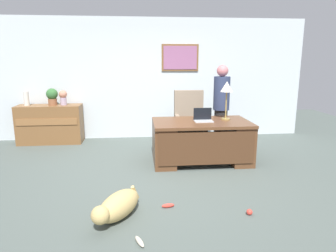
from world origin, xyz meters
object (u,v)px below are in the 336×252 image
vase_with_flowers (63,97)px  desk (201,140)px  person_standing (221,107)px  dog_lying (117,206)px  dog_toy_ball (249,212)px  laptop (203,118)px  credenza (50,124)px  dog_toy_plush (168,206)px  potted_plant (52,96)px  armchair (190,123)px  vase_empty (26,98)px  dog_toy_bone (140,241)px  desk_lamp (227,89)px

vase_with_flowers → desk: bearing=-30.3°
person_standing → dog_lying: person_standing is taller
person_standing → dog_toy_ball: bearing=-97.8°
person_standing → dog_toy_ball: (-0.37, -2.69, -0.84)m
laptop → vase_with_flowers: vase_with_flowers is taller
credenza → dog_toy_plush: 3.95m
credenza → potted_plant: (0.09, 0.00, 0.61)m
armchair → dog_toy_plush: size_ratio=7.29×
vase_with_flowers → potted_plant: size_ratio=0.88×
credenza → dog_toy_ball: (3.19, -3.49, -0.38)m
vase_empty → dog_toy_ball: bearing=-43.9°
dog_toy_bone → person_standing: bearing=62.1°
dog_lying → vase_empty: vase_empty is taller
vase_with_flowers → dog_toy_bone: vase_with_flowers is taller
dog_lying → potted_plant: potted_plant is taller
dog_toy_bone → desk: bearing=65.0°
armchair → person_standing: 0.72m
dog_toy_ball → armchair: bearing=94.7°
potted_plant → dog_toy_plush: (2.17, -3.22, -1.00)m
armchair → vase_empty: (-3.40, 0.63, 0.47)m
desk → potted_plant: bearing=151.7°
vase_empty → dog_toy_ball: vase_empty is taller
desk → person_standing: size_ratio=1.00×
person_standing → dog_lying: 3.32m
person_standing → vase_with_flowers: person_standing is taller
dog_toy_plush → person_standing: bearing=61.6°
person_standing → potted_plant: (-3.47, 0.81, 0.16)m
vase_empty → vase_with_flowers: bearing=0.0°
desk → potted_plant: 3.38m
armchair → person_standing: (0.60, -0.18, 0.36)m
vase_with_flowers → dog_toy_plush: bearing=-58.9°
person_standing → vase_with_flowers: (-3.25, 0.81, 0.13)m
desk → dog_toy_ball: desk is taller
credenza → vase_with_flowers: 0.67m
desk → laptop: size_ratio=5.27×
vase_empty → dog_toy_bone: 4.69m
person_standing → laptop: bearing=-125.7°
credenza → dog_toy_ball: 4.75m
credenza → desk_lamp: (3.47, -1.43, 0.86)m
desk_lamp → dog_toy_ball: size_ratio=9.58×
potted_plant → dog_lying: bearing=-65.4°
dog_toy_ball → desk: bearing=95.5°
armchair → potted_plant: 2.98m
desk_lamp → vase_with_flowers: desk_lamp is taller
dog_toy_bone → desk_lamp: bearing=58.0°
desk → vase_with_flowers: (-2.70, 1.57, 0.61)m
credenza → person_standing: person_standing is taller
desk → dog_lying: size_ratio=2.25×
laptop → potted_plant: size_ratio=0.89×
vase_empty → dog_toy_ball: (3.64, -3.50, -0.95)m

